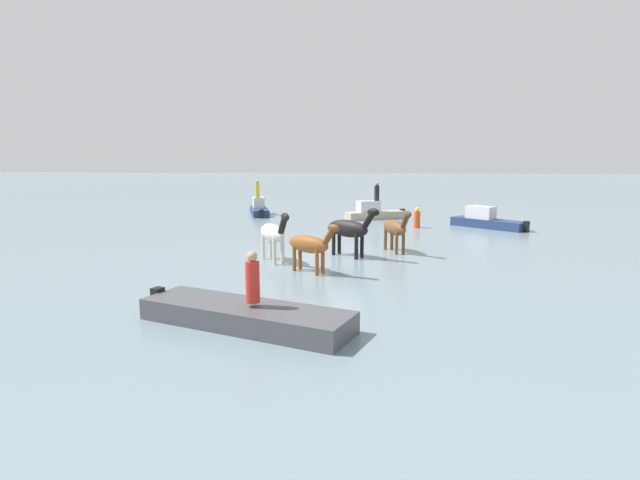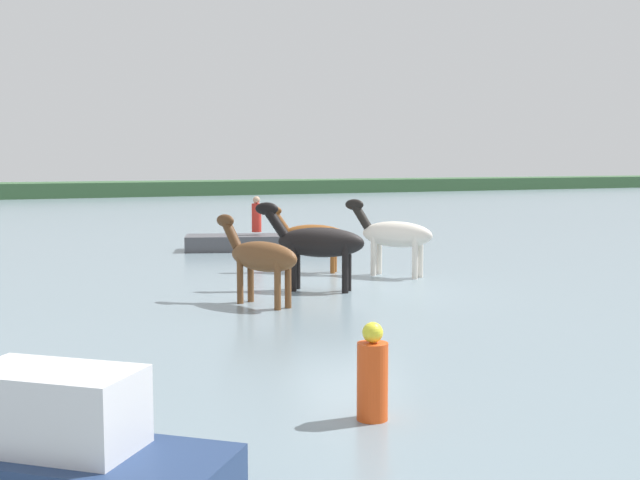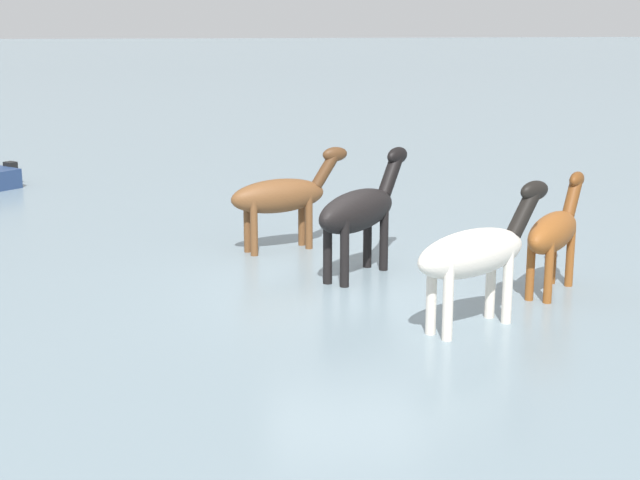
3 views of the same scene
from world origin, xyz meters
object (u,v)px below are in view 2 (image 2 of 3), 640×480
horse_pinto_flank (317,243)px  buoy_channel_marker (372,376)px  person_watcher_seated (257,216)px  horse_dark_mare (394,235)px  horse_chestnut_trailing (261,257)px  boat_dinghy_port (15,461)px  boat_motor_center (265,245)px  horse_dun_straggler (311,236)px

horse_pinto_flank → buoy_channel_marker: size_ratio=1.98×
horse_pinto_flank → person_watcher_seated: (1.76, 8.55, 0.04)m
person_watcher_seated → buoy_channel_marker: (-5.08, -17.21, -0.64)m
horse_dark_mare → horse_chestnut_trailing: bearing=85.3°
boat_dinghy_port → person_watcher_seated: bearing=104.8°
horse_pinto_flank → person_watcher_seated: 8.73m
horse_dark_mare → buoy_channel_marker: 11.67m
horse_pinto_flank → boat_motor_center: (2.00, 8.45, -0.93)m
boat_motor_center → boat_dinghy_port: (-9.21, -17.60, 0.13)m
person_watcher_seated → horse_dun_straggler: bearing=-95.8°
horse_chestnut_trailing → boat_dinghy_port: size_ratio=0.60×
horse_chestnut_trailing → boat_dinghy_port: (-5.39, -7.95, -0.70)m
horse_dun_straggler → person_watcher_seated: 5.68m
boat_motor_center → buoy_channel_marker: 17.92m
horse_dark_mare → horse_dun_straggler: 2.28m
boat_dinghy_port → horse_dark_mare: bearing=88.0°
boat_dinghy_port → buoy_channel_marker: size_ratio=3.40×
horse_pinto_flank → boat_dinghy_port: horse_pinto_flank is taller
boat_motor_center → buoy_channel_marker: (-5.32, -17.11, 0.33)m
horse_chestnut_trailing → boat_dinghy_port: bearing=123.1°
boat_motor_center → boat_dinghy_port: size_ratio=1.38×
horse_dark_mare → person_watcher_seated: (-1.02, 7.28, 0.07)m
horse_chestnut_trailing → horse_dun_straggler: (3.01, 4.10, -0.04)m
horse_chestnut_trailing → person_watcher_seated: 10.39m
horse_dark_mare → boat_dinghy_port: 14.46m
boat_motor_center → horse_pinto_flank: bearing=96.4°
horse_pinto_flank → person_watcher_seated: horse_pinto_flank is taller
horse_pinto_flank → boat_dinghy_port: (-7.22, -9.15, -0.80)m
horse_pinto_flank → horse_dun_straggler: size_ratio=1.11×
horse_dun_straggler → horse_dark_mare: bearing=170.3°
person_watcher_seated → buoy_channel_marker: 17.96m
horse_dun_straggler → horse_pinto_flank: bearing=103.9°
horse_dark_mare → horse_dun_straggler: horse_dark_mare is taller
boat_motor_center → horse_chestnut_trailing: bearing=88.1°
person_watcher_seated → horse_dark_mare: bearing=-82.0°
horse_pinto_flank → person_watcher_seated: bearing=-62.1°
horse_chestnut_trailing → buoy_channel_marker: (-1.49, -7.46, -0.50)m
boat_dinghy_port → buoy_channel_marker: (3.90, 0.49, 0.20)m
horse_chestnut_trailing → person_watcher_seated: horse_chestnut_trailing is taller
horse_chestnut_trailing → buoy_channel_marker: horse_chestnut_trailing is taller
buoy_channel_marker → boat_dinghy_port: bearing=-172.8°
horse_pinto_flank → horse_chestnut_trailing: (-1.83, -1.20, -0.10)m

